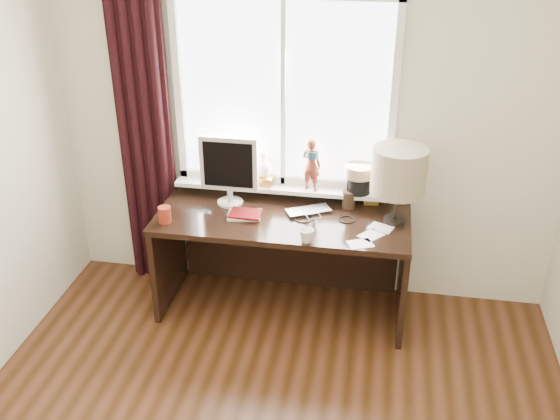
% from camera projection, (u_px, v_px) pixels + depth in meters
% --- Properties ---
extents(wall_back, '(3.50, 0.00, 2.60)m').
position_uv_depth(wall_back, '(306.00, 121.00, 4.23)').
color(wall_back, beige).
rests_on(wall_back, ground).
extents(laptop, '(0.36, 0.31, 0.02)m').
position_uv_depth(laptop, '(309.00, 211.00, 4.22)').
color(laptop, silver).
rests_on(laptop, desk).
extents(mug, '(0.13, 0.12, 0.09)m').
position_uv_depth(mug, '(306.00, 235.00, 3.86)').
color(mug, white).
rests_on(mug, desk).
extents(red_cup, '(0.08, 0.08, 0.11)m').
position_uv_depth(red_cup, '(165.00, 215.00, 4.08)').
color(red_cup, maroon).
rests_on(red_cup, desk).
extents(window, '(1.52, 0.21, 1.40)m').
position_uv_depth(window, '(287.00, 121.00, 4.20)').
color(window, white).
rests_on(window, ground).
extents(curtain, '(0.38, 0.09, 2.25)m').
position_uv_depth(curtain, '(145.00, 141.00, 4.40)').
color(curtain, black).
rests_on(curtain, floor).
extents(desk, '(1.70, 0.70, 0.75)m').
position_uv_depth(desk, '(285.00, 241.00, 4.37)').
color(desk, black).
rests_on(desk, floor).
extents(monitor, '(0.40, 0.18, 0.49)m').
position_uv_depth(monitor, '(229.00, 167.00, 4.22)').
color(monitor, beige).
rests_on(monitor, desk).
extents(notebook_stack, '(0.24, 0.19, 0.03)m').
position_uv_depth(notebook_stack, '(245.00, 214.00, 4.17)').
color(notebook_stack, beige).
rests_on(notebook_stack, desk).
extents(brush_holder, '(0.09, 0.09, 0.25)m').
position_uv_depth(brush_holder, '(349.00, 199.00, 4.27)').
color(brush_holder, black).
rests_on(brush_holder, desk).
extents(icon_frame, '(0.10, 0.03, 0.13)m').
position_uv_depth(icon_frame, '(372.00, 197.00, 4.30)').
color(icon_frame, gold).
rests_on(icon_frame, desk).
extents(table_lamp, '(0.35, 0.35, 0.52)m').
position_uv_depth(table_lamp, '(399.00, 172.00, 3.94)').
color(table_lamp, black).
rests_on(table_lamp, desk).
extents(loose_papers, '(0.30, 0.39, 0.00)m').
position_uv_depth(loose_papers, '(371.00, 235.00, 3.95)').
color(loose_papers, white).
rests_on(loose_papers, desk).
extents(desk_cables, '(0.45, 0.22, 0.01)m').
position_uv_depth(desk_cables, '(318.00, 217.00, 4.16)').
color(desk_cables, black).
rests_on(desk_cables, desk).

